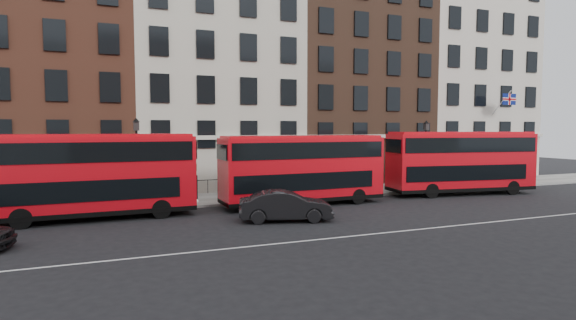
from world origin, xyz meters
name	(u,v)px	position (x,y,z in m)	size (l,w,h in m)	color
ground	(296,230)	(0.00, 0.00, 0.00)	(120.00, 120.00, 0.00)	black
pavement	(237,198)	(0.00, 10.50, 0.07)	(80.00, 5.00, 0.15)	gray
kerb	(248,203)	(0.00, 8.00, 0.08)	(80.00, 0.30, 0.16)	gray
road_centre_line	(314,240)	(0.00, -2.00, 0.01)	(70.00, 0.12, 0.01)	white
building_terrace	(209,63)	(-0.31, 17.88, 10.24)	(64.00, 11.95, 22.00)	#AFAA97
bus_b	(89,174)	(-9.19, 6.40, 2.45)	(10.92, 2.91, 4.56)	red
bus_c	(303,168)	(3.15, 6.40, 2.37)	(10.59, 2.88, 4.41)	red
bus_d	(461,161)	(15.83, 6.41, 2.47)	(11.22, 4.10, 4.61)	red
car_front	(286,206)	(0.35, 2.23, 0.80)	(1.70, 4.86, 1.60)	black
lamp_post_left	(137,158)	(-6.65, 8.54, 3.08)	(0.44, 0.44, 5.33)	black
lamp_post_right	(426,151)	(14.57, 8.78, 3.08)	(0.44, 0.44, 5.33)	black
traffic_light	(529,157)	(25.27, 8.58, 2.45)	(0.25, 0.45, 3.27)	black
iron_railings	(229,186)	(0.00, 12.70, 0.65)	(6.60, 0.06, 1.00)	black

